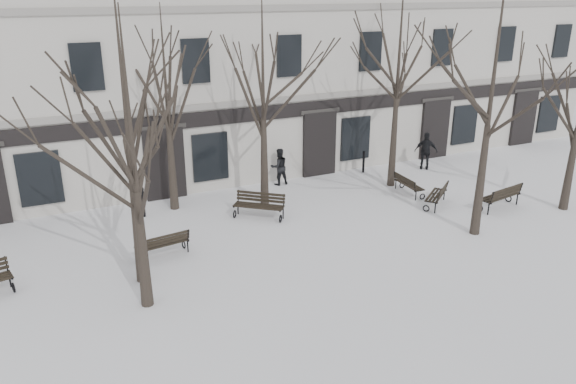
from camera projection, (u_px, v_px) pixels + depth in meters
ground at (341, 262)px, 17.52m from camera, size 100.00×100.00×0.00m
building at (206, 44)px, 26.62m from camera, size 40.40×10.20×11.40m
tree_0 at (125, 103)px, 14.63m from camera, size 5.85×5.85×8.35m
tree_1 at (130, 129)px, 13.51m from camera, size 5.43×5.43×7.76m
tree_2 at (495, 66)px, 17.60m from camera, size 6.42×6.42×9.17m
tree_4 at (166, 86)px, 20.13m from camera, size 5.32×5.32×7.60m
tree_5 at (263, 72)px, 20.28m from camera, size 5.82×5.82×8.32m
tree_6 at (399, 53)px, 22.40m from camera, size 6.27×6.27×8.96m
bench_1 at (163, 244)px, 17.69m from camera, size 1.74×0.85×0.84m
bench_2 at (501, 196)px, 21.56m from camera, size 1.99×1.00×0.96m
bench_3 at (259, 205)px, 20.73m from camera, size 1.83×1.69×0.94m
bench_4 at (438, 195)px, 21.87m from camera, size 1.67×1.49×0.85m
bench_5 at (408, 184)px, 23.12m from camera, size 0.68×1.62×0.80m
bollard_a at (143, 201)px, 20.79m from camera, size 0.15×0.15×1.17m
bollard_b at (364, 161)px, 25.81m from camera, size 0.13×0.13×1.02m
pedestrian_b at (279, 184)px, 24.42m from camera, size 0.80×0.63×1.61m
pedestrian_c at (424, 169)px, 26.46m from camera, size 1.09×0.96×1.77m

